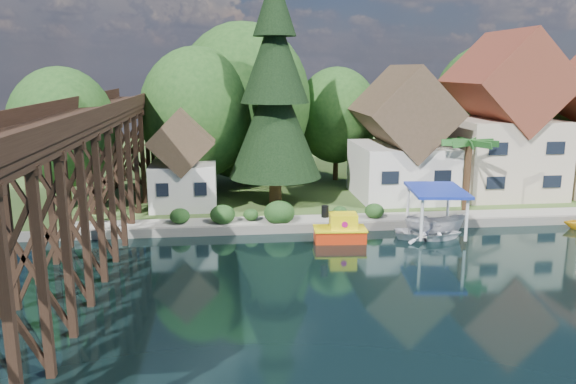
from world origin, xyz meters
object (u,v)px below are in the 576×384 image
object	(u,v)px
trestle_bridge	(88,168)
house_center	(503,126)
boat_white_a	(428,232)
boat_canopy	(435,216)
palm_tree	(469,145)
tugboat	(340,230)
house_left	(402,143)
shed	(183,165)
conifer	(275,94)

from	to	relation	value
trestle_bridge	house_center	world-z (taller)	house_center
boat_white_a	boat_canopy	distance (m)	1.28
palm_tree	tugboat	xyz separation A→B (m)	(-10.88, -5.25, -4.82)
house_left	trestle_bridge	bearing A→B (deg)	-154.79
house_center	shed	bearing A→B (deg)	-175.76
tugboat	boat_canopy	xyz separation A→B (m)	(6.66, 0.51, 0.66)
trestle_bridge	house_center	distance (m)	33.96
trestle_bridge	shed	xyz separation A→B (m)	(5.00, 9.33, -1.52)
shed	conifer	distance (m)	9.03
tugboat	house_center	bearing A→B (deg)	33.59
shed	tugboat	world-z (taller)	shed
trestle_bridge	conifer	bearing A→B (deg)	37.91
conifer	tugboat	bearing A→B (deg)	-68.60
conifer	boat_canopy	world-z (taller)	conifer
trestle_bridge	house_center	size ratio (longest dim) A/B	3.18
house_center	boat_white_a	distance (m)	16.05
shed	palm_tree	size ratio (longest dim) A/B	1.35
house_left	boat_canopy	distance (m)	10.48
tugboat	boat_white_a	world-z (taller)	tugboat
house_left	boat_white_a	size ratio (longest dim) A/B	2.48
palm_tree	boat_white_a	size ratio (longest dim) A/B	1.31
boat_canopy	conifer	bearing A→B (deg)	140.25
palm_tree	conifer	bearing A→B (deg)	165.45
house_left	conifer	bearing A→B (deg)	-173.10
house_center	tugboat	distance (m)	20.31
palm_tree	boat_canopy	distance (m)	7.58
house_center	boat_canopy	distance (m)	14.91
palm_tree	tugboat	size ratio (longest dim) A/B	1.63
trestle_bridge	boat_canopy	bearing A→B (deg)	2.69
shed	boat_canopy	bearing A→B (deg)	-25.41
tugboat	boat_white_a	distance (m)	6.02
conifer	boat_white_a	xyz separation A→B (m)	(9.54, -9.04, -8.77)
trestle_bridge	house_left	xyz separation A→B (m)	(23.00, 10.83, -0.21)
tugboat	conifer	bearing A→B (deg)	111.40
palm_tree	boat_canopy	bearing A→B (deg)	-131.66
tugboat	boat_canopy	size ratio (longest dim) A/B	0.65
boat_canopy	tugboat	bearing A→B (deg)	-175.58
palm_tree	house_center	bearing A→B (deg)	45.91
house_center	conifer	bearing A→B (deg)	-174.79
conifer	tugboat	xyz separation A→B (m)	(3.52, -8.99, -8.48)
shed	house_left	bearing A→B (deg)	4.77
house_center	conifer	distance (m)	20.05
boat_white_a	tugboat	bearing A→B (deg)	99.34
boat_white_a	trestle_bridge	bearing A→B (deg)	101.08
trestle_bridge	tugboat	bearing A→B (deg)	1.95
house_center	trestle_bridge	bearing A→B (deg)	-160.51
house_center	house_left	bearing A→B (deg)	-176.82
shed	boat_canopy	world-z (taller)	shed
boat_white_a	shed	bearing A→B (deg)	72.01
shed	palm_tree	xyz separation A→B (m)	(21.63, -3.54, 1.74)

